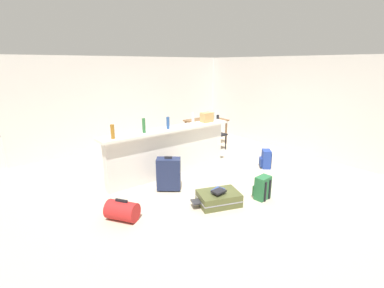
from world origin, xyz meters
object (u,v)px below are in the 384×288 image
dining_table (206,123)px  suitcase_upright_navy (169,174)px  suitcase_flat_olive (219,198)px  book_stack (218,191)px  bottle_white (193,119)px  bottle_amber (113,132)px  bottle_clear (215,116)px  bottle_green (144,126)px  backpack_blue (266,159)px  grocery_bag (207,117)px  backpack_green (262,188)px  duffel_bag_red (122,211)px  bottle_blue (168,123)px  dining_chair_near_partition (216,131)px

dining_table → suitcase_upright_navy: (-2.59, -1.92, -0.32)m
suitcase_flat_olive → book_stack: 0.15m
suitcase_upright_navy → suitcase_flat_olive: bearing=-70.7°
bottle_white → book_stack: 1.91m
bottle_amber → bottle_clear: 2.49m
bottle_green → bottle_clear: bearing=-0.5°
suitcase_flat_olive → dining_table: bearing=52.4°
backpack_blue → grocery_bag: bearing=133.7°
bottle_white → backpack_green: (0.09, -1.86, -0.97)m
bottle_white → bottle_clear: bottle_white is taller
duffel_bag_red → grocery_bag: bearing=21.8°
grocery_bag → book_stack: 2.15m
bottle_blue → dining_table: bottle_blue is taller
grocery_bag → book_stack: size_ratio=0.86×
bottle_green → duffel_bag_red: 1.75m
bottle_clear → duffel_bag_red: (-2.83, -1.00, -0.99)m
bottle_white → suitcase_upright_navy: size_ratio=0.42×
bottle_white → bottle_amber: bearing=-179.9°
bottle_clear → dining_chair_near_partition: (0.84, 0.86, -0.62)m
bottle_green → dining_chair_near_partition: size_ratio=0.30×
bottle_clear → suitcase_flat_olive: (-1.33, -1.56, -1.03)m
bottle_amber → suitcase_flat_olive: bottle_amber is taller
grocery_bag → suitcase_upright_navy: (-1.46, -0.61, -0.81)m
suitcase_flat_olive → backpack_green: (0.75, -0.32, 0.09)m
bottle_amber → book_stack: bottle_amber is taller
bottle_green → grocery_bag: size_ratio=1.09×
bottle_green → suitcase_upright_navy: bearing=-74.6°
bottle_white → bottle_clear: bearing=2.3°
duffel_bag_red → suitcase_upright_navy: 1.24m
dining_table → grocery_bag: bearing=-130.8°
book_stack → bottle_white: bearing=66.3°
dining_chair_near_partition → backpack_green: 3.10m
dining_chair_near_partition → suitcase_flat_olive: dining_chair_near_partition is taller
suitcase_flat_olive → book_stack: (-0.01, -0.00, 0.14)m
bottle_blue → bottle_white: bottle_white is taller
bottle_clear → dining_table: bearing=56.1°
dining_chair_near_partition → duffel_bag_red: (-3.66, -1.86, -0.36)m
bottle_white → bottle_green: bearing=177.8°
bottle_blue → bottle_clear: bottle_blue is taller
bottle_clear → dining_chair_near_partition: size_ratio=0.23×
dining_table → backpack_blue: (-0.18, -2.31, -0.44)m
book_stack → backpack_blue: bearing=16.4°
grocery_bag → suitcase_flat_olive: 2.20m
bottle_green → duffel_bag_red: (-0.99, -1.02, -1.02)m
backpack_green → backpack_blue: size_ratio=1.00×
bottle_amber → suitcase_flat_olive: size_ratio=0.29×
bottle_green → bottle_blue: 0.55m
bottle_amber → bottle_green: bottle_green is taller
bottle_white → dining_chair_near_partition: size_ratio=0.30×
grocery_bag → duffel_bag_red: bearing=-158.2°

